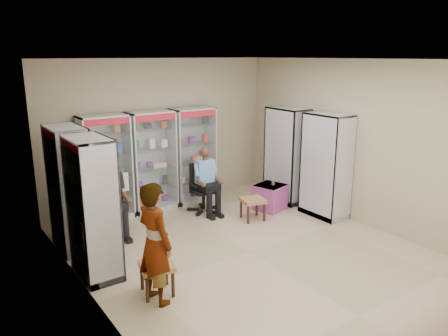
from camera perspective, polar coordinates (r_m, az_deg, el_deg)
floor at (r=7.12m, az=3.34°, el=-10.93°), size 6.00×6.00×0.00m
room_shell at (r=6.52m, az=3.60°, el=4.87°), size 5.02×6.02×3.01m
cabinet_back_left at (r=8.48m, az=-15.17°, el=-0.03°), size 0.90×0.50×2.00m
cabinet_back_mid at (r=8.82m, az=-9.38°, el=0.86°), size 0.90×0.50×2.00m
cabinet_back_right at (r=9.26m, az=-4.07°, el=1.67°), size 0.90×0.50×2.00m
cabinet_right_far at (r=9.33m, az=8.18°, el=1.66°), size 0.90×0.50×2.00m
cabinet_right_near at (r=8.58m, az=13.16°, el=0.28°), size 0.90×0.50×2.00m
cabinet_left_far at (r=7.36m, az=-19.48°, el=-2.58°), size 0.90×0.50×2.00m
cabinet_left_near at (r=6.35m, az=-16.76°, el=-5.06°), size 0.90×0.50×2.00m
wooden_chair at (r=7.89m, az=-14.79°, el=-5.13°), size 0.42×0.42×0.94m
seated_customer at (r=7.78m, az=-14.76°, el=-3.84°), size 0.44×0.60×1.34m
office_chair at (r=8.70m, az=-2.71°, el=-2.62°), size 0.55×0.55×0.98m
seated_shopkeeper at (r=8.62m, az=-2.54°, el=-1.85°), size 0.43×0.59×1.25m
pink_trunk at (r=8.92m, az=6.00°, el=-3.82°), size 0.66×0.65×0.52m
tea_glass at (r=8.84m, az=6.45°, el=-1.87°), size 0.07×0.07×0.10m
woven_stool_a at (r=8.38m, az=3.76°, el=-5.37°), size 0.51×0.51×0.42m
woven_stool_b at (r=5.99m, az=-8.73°, el=-14.09°), size 0.51×0.51×0.42m
standing_man at (r=5.57m, az=-9.02°, el=-9.69°), size 0.46×0.63×1.58m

